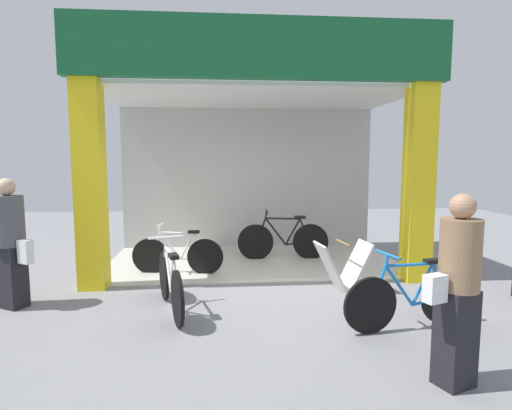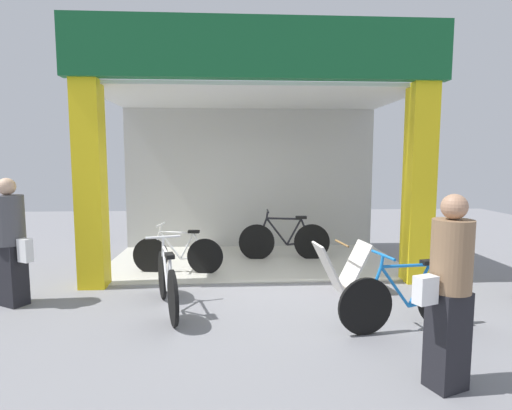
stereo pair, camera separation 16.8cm
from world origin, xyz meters
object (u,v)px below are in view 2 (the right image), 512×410
(sandwich_board_sign, at_px, (341,268))
(pedestrian_2, at_px, (11,240))
(bicycle_inside_0, at_px, (178,254))
(bicycle_parked_1, at_px, (167,283))
(bicycle_parked_0, at_px, (406,299))
(pedestrian_0, at_px, (449,291))
(bicycle_inside_1, at_px, (285,240))

(sandwich_board_sign, bearing_deg, pedestrian_2, -176.96)
(bicycle_inside_0, height_order, bicycle_parked_1, bicycle_parked_1)
(bicycle_parked_0, distance_m, bicycle_parked_1, 2.86)
(sandwich_board_sign, height_order, pedestrian_0, pedestrian_0)
(bicycle_inside_1, height_order, bicycle_parked_1, bicycle_inside_1)
(bicycle_inside_0, xyz_separation_m, pedestrian_0, (2.69, -3.63, 0.50))
(sandwich_board_sign, relative_size, pedestrian_2, 0.48)
(bicycle_inside_1, bearing_deg, bicycle_inside_0, -155.62)
(sandwich_board_sign, bearing_deg, bicycle_parked_0, -73.88)
(bicycle_parked_0, height_order, sandwich_board_sign, bicycle_parked_0)
(pedestrian_0, xyz_separation_m, pedestrian_2, (-4.66, 2.24, 0.03))
(bicycle_parked_1, xyz_separation_m, pedestrian_0, (2.60, -1.93, 0.48))
(bicycle_inside_1, bearing_deg, pedestrian_0, -80.10)
(bicycle_inside_1, relative_size, bicycle_parked_1, 1.09)
(bicycle_parked_0, bearing_deg, sandwich_board_sign, 106.12)
(pedestrian_2, bearing_deg, bicycle_parked_1, -8.80)
(bicycle_parked_1, xyz_separation_m, sandwich_board_sign, (2.38, 0.55, 0.01))
(bicycle_inside_0, relative_size, pedestrian_2, 0.91)
(pedestrian_0, bearing_deg, bicycle_inside_1, 99.90)
(sandwich_board_sign, bearing_deg, bicycle_inside_1, 105.57)
(pedestrian_2, bearing_deg, bicycle_inside_1, 30.14)
(bicycle_parked_0, bearing_deg, bicycle_inside_0, 139.19)
(bicycle_inside_0, distance_m, bicycle_parked_0, 3.76)
(bicycle_inside_0, height_order, sandwich_board_sign, bicycle_inside_0)
(bicycle_inside_1, xyz_separation_m, pedestrian_0, (0.78, -4.49, 0.46))
(bicycle_parked_0, relative_size, sandwich_board_sign, 1.98)
(bicycle_parked_1, bearing_deg, bicycle_inside_1, 54.67)
(bicycle_inside_0, distance_m, sandwich_board_sign, 2.72)
(bicycle_inside_1, relative_size, bicycle_parked_0, 1.09)
(bicycle_inside_1, height_order, pedestrian_2, pedestrian_2)
(pedestrian_0, bearing_deg, bicycle_inside_0, 126.58)
(bicycle_inside_0, bearing_deg, pedestrian_0, -53.42)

